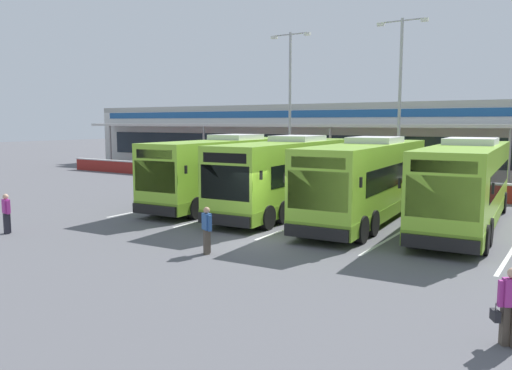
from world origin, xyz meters
name	(u,v)px	position (x,y,z in m)	size (l,w,h in m)	color
ground_plane	(262,238)	(0.00, 0.00, 0.00)	(200.00, 200.00, 0.00)	#56565B
terminal_building	(439,140)	(0.00, 26.91, 3.01)	(70.00, 13.00, 6.00)	silver
red_barrier_wall	(387,185)	(0.00, 14.50, 0.56)	(60.00, 0.40, 1.10)	maroon
coach_bus_leftmost	(227,171)	(-6.17, 6.04, 1.79)	(3.59, 12.29, 3.78)	#8CC633
coach_bus_left_centre	(290,176)	(-2.14, 5.88, 1.79)	(3.59, 12.29, 3.78)	#8CC633
coach_bus_centre	(368,181)	(2.05, 5.76, 1.79)	(3.59, 12.29, 3.78)	#8CC633
coach_bus_right_centre	(466,186)	(6.14, 6.50, 1.79)	(3.59, 12.29, 3.78)	#8CC633
bay_stripe_far_west	(196,200)	(-8.40, 6.00, 0.00)	(0.14, 13.00, 0.01)	silver
bay_stripe_west	(257,206)	(-4.20, 6.00, 0.00)	(0.14, 13.00, 0.01)	silver
bay_stripe_mid_west	(329,214)	(0.00, 6.00, 0.00)	(0.14, 13.00, 0.01)	silver
bay_stripe_centre	(415,224)	(4.20, 6.00, 0.00)	(0.14, 13.00, 0.01)	silver
pedestrian_with_handbag	(510,305)	(9.32, -5.42, 0.86)	(0.64, 0.46, 1.62)	#4C4238
pedestrian_in_dark_coat	(207,229)	(-0.26, -3.09, 0.87)	(0.53, 0.40, 1.62)	#4C4238
pedestrian_child	(6,212)	(-8.99, -5.05, 0.87)	(0.54, 0.35, 1.62)	black
lamp_post_west	(290,97)	(-8.44, 16.98, 6.29)	(3.24, 0.28, 11.00)	#9E9EA3
lamp_post_centre	(400,94)	(-0.02, 16.45, 6.29)	(3.24, 0.28, 11.00)	#9E9EA3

